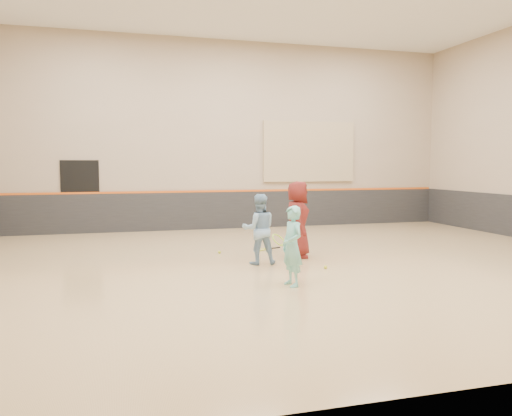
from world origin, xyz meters
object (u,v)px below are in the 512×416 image
object	(u,v)px
girl	(292,246)
young_man	(298,219)
instructor	(259,229)
spare_racket	(263,247)

from	to	relation	value
girl	young_man	bearing A→B (deg)	147.80
instructor	young_man	bearing A→B (deg)	-148.02
young_man	spare_racket	xyz separation A→B (m)	(-0.47, 1.11, -0.77)
spare_racket	instructor	bearing A→B (deg)	-109.37
instructor	young_man	size ratio (longest dim) A/B	0.86
instructor	spare_racket	bearing A→B (deg)	-102.85
spare_racket	girl	bearing A→B (deg)	-98.45
girl	young_man	distance (m)	2.65
spare_racket	young_man	bearing A→B (deg)	-67.14
girl	spare_racket	distance (m)	3.65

